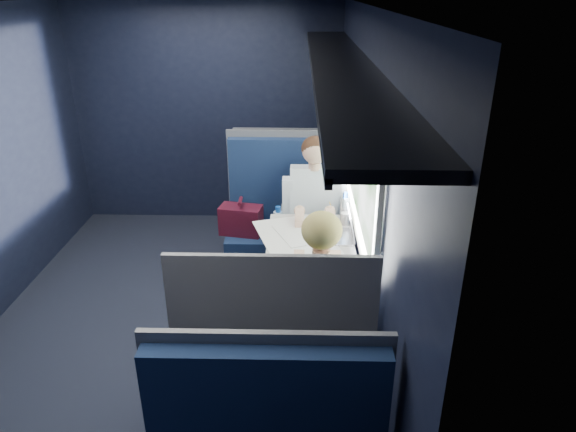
{
  "coord_description": "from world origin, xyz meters",
  "views": [
    {
      "loc": [
        0.98,
        -3.24,
        2.41
      ],
      "look_at": [
        0.9,
        0.0,
        0.95
      ],
      "focal_mm": 32.0,
      "sensor_mm": 36.0,
      "label": 1
    }
  ],
  "objects_px": {
    "seat_bay_near": "(283,230)",
    "laptop": "(343,230)",
    "woman": "(319,300)",
    "man": "(314,207)",
    "bottle_small": "(345,208)",
    "seat_row_front": "(287,193)",
    "cup": "(345,219)",
    "seat_bay_far": "(276,362)",
    "table": "(306,253)"
  },
  "relations": [
    {
      "from": "seat_bay_near",
      "to": "laptop",
      "type": "distance_m",
      "value": 0.98
    },
    {
      "from": "woman",
      "to": "laptop",
      "type": "height_order",
      "value": "woman"
    },
    {
      "from": "man",
      "to": "bottle_small",
      "type": "bearing_deg",
      "value": -52.65
    },
    {
      "from": "laptop",
      "to": "bottle_small",
      "type": "xyz_separation_m",
      "value": [
        0.03,
        0.3,
        0.04
      ]
    },
    {
      "from": "man",
      "to": "laptop",
      "type": "bearing_deg",
      "value": -71.93
    },
    {
      "from": "seat_row_front",
      "to": "cup",
      "type": "xyz_separation_m",
      "value": [
        0.48,
        -1.47,
        0.38
      ]
    },
    {
      "from": "cup",
      "to": "man",
      "type": "bearing_deg",
      "value": 121.53
    },
    {
      "from": "woman",
      "to": "cup",
      "type": "xyz_separation_m",
      "value": [
        0.23,
        1.03,
        0.06
      ]
    },
    {
      "from": "woman",
      "to": "bottle_small",
      "type": "relative_size",
      "value": 5.68
    },
    {
      "from": "seat_bay_far",
      "to": "woman",
      "type": "xyz_separation_m",
      "value": [
        0.25,
        0.17,
        0.31
      ]
    },
    {
      "from": "seat_bay_far",
      "to": "laptop",
      "type": "xyz_separation_m",
      "value": [
        0.45,
        0.97,
        0.38
      ]
    },
    {
      "from": "woman",
      "to": "bottle_small",
      "type": "xyz_separation_m",
      "value": [
        0.23,
        1.1,
        0.11
      ]
    },
    {
      "from": "laptop",
      "to": "cup",
      "type": "xyz_separation_m",
      "value": [
        0.03,
        0.23,
        -0.01
      ]
    },
    {
      "from": "cup",
      "to": "table",
      "type": "bearing_deg",
      "value": -132.58
    },
    {
      "from": "bottle_small",
      "to": "seat_row_front",
      "type": "bearing_deg",
      "value": 108.94
    },
    {
      "from": "seat_bay_far",
      "to": "laptop",
      "type": "bearing_deg",
      "value": 65.29
    },
    {
      "from": "cup",
      "to": "seat_bay_near",
      "type": "bearing_deg",
      "value": 132.47
    },
    {
      "from": "table",
      "to": "seat_bay_far",
      "type": "distance_m",
      "value": 0.93
    },
    {
      "from": "seat_bay_far",
      "to": "man",
      "type": "height_order",
      "value": "man"
    },
    {
      "from": "table",
      "to": "seat_row_front",
      "type": "bearing_deg",
      "value": 95.8
    },
    {
      "from": "table",
      "to": "seat_row_front",
      "type": "distance_m",
      "value": 1.82
    },
    {
      "from": "man",
      "to": "woman",
      "type": "relative_size",
      "value": 1.0
    },
    {
      "from": "bottle_small",
      "to": "cup",
      "type": "distance_m",
      "value": 0.09
    },
    {
      "from": "seat_bay_far",
      "to": "seat_row_front",
      "type": "distance_m",
      "value": 2.67
    },
    {
      "from": "man",
      "to": "seat_bay_far",
      "type": "bearing_deg",
      "value": -99.03
    },
    {
      "from": "table",
      "to": "seat_bay_near",
      "type": "relative_size",
      "value": 0.79
    },
    {
      "from": "laptop",
      "to": "bottle_small",
      "type": "relative_size",
      "value": 1.24
    },
    {
      "from": "table",
      "to": "woman",
      "type": "height_order",
      "value": "woman"
    },
    {
      "from": "laptop",
      "to": "seat_bay_far",
      "type": "bearing_deg",
      "value": -114.71
    },
    {
      "from": "seat_bay_near",
      "to": "cup",
      "type": "relative_size",
      "value": 13.39
    },
    {
      "from": "seat_bay_far",
      "to": "laptop",
      "type": "relative_size",
      "value": 4.37
    },
    {
      "from": "seat_bay_far",
      "to": "bottle_small",
      "type": "bearing_deg",
      "value": 69.33
    },
    {
      "from": "seat_bay_far",
      "to": "seat_row_front",
      "type": "relative_size",
      "value": 1.09
    },
    {
      "from": "laptop",
      "to": "bottle_small",
      "type": "bearing_deg",
      "value": 83.69
    },
    {
      "from": "man",
      "to": "table",
      "type": "bearing_deg",
      "value": -95.52
    },
    {
      "from": "seat_bay_far",
      "to": "cup",
      "type": "distance_m",
      "value": 1.34
    },
    {
      "from": "table",
      "to": "bottle_small",
      "type": "distance_m",
      "value": 0.53
    },
    {
      "from": "seat_row_front",
      "to": "bottle_small",
      "type": "xyz_separation_m",
      "value": [
        0.48,
        -1.4,
        0.43
      ]
    },
    {
      "from": "seat_bay_near",
      "to": "seat_row_front",
      "type": "distance_m",
      "value": 0.93
    },
    {
      "from": "seat_row_front",
      "to": "woman",
      "type": "height_order",
      "value": "woman"
    },
    {
      "from": "man",
      "to": "woman",
      "type": "xyz_separation_m",
      "value": [
        0.0,
        -1.41,
        0.01
      ]
    },
    {
      "from": "seat_bay_near",
      "to": "bottle_small",
      "type": "distance_m",
      "value": 0.8
    },
    {
      "from": "seat_row_front",
      "to": "man",
      "type": "relative_size",
      "value": 0.88
    },
    {
      "from": "laptop",
      "to": "seat_row_front",
      "type": "bearing_deg",
      "value": 104.72
    },
    {
      "from": "table",
      "to": "man",
      "type": "xyz_separation_m",
      "value": [
        0.07,
        0.7,
        0.06
      ]
    },
    {
      "from": "table",
      "to": "cup",
      "type": "relative_size",
      "value": 10.63
    },
    {
      "from": "table",
      "to": "man",
      "type": "bearing_deg",
      "value": 84.48
    },
    {
      "from": "laptop",
      "to": "cup",
      "type": "bearing_deg",
      "value": 81.68
    },
    {
      "from": "seat_bay_near",
      "to": "bottle_small",
      "type": "relative_size",
      "value": 5.42
    },
    {
      "from": "seat_bay_near",
      "to": "laptop",
      "type": "bearing_deg",
      "value": -58.96
    }
  ]
}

